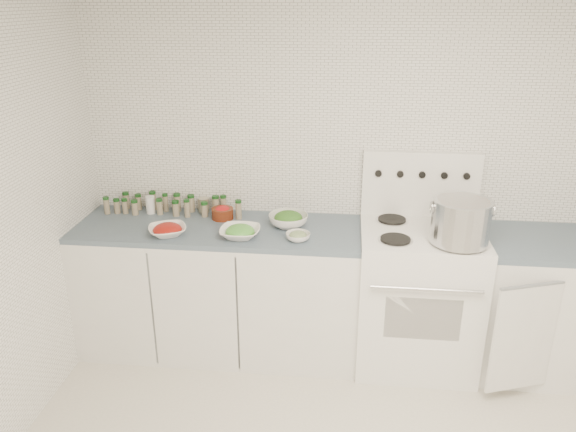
# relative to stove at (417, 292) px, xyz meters

# --- Properties ---
(room_walls) EXTENTS (3.54, 3.04, 2.52)m
(room_walls) POSITION_rel_stove_xyz_m (-0.48, -1.19, 1.06)
(room_walls) COLOR white
(room_walls) RESTS_ON ground
(counter_left) EXTENTS (1.85, 0.62, 0.90)m
(counter_left) POSITION_rel_stove_xyz_m (-1.30, 0.00, -0.05)
(counter_left) COLOR white
(counter_left) RESTS_ON ground
(stove) EXTENTS (0.76, 0.70, 1.36)m
(stove) POSITION_rel_stove_xyz_m (0.00, 0.00, 0.00)
(stove) COLOR white
(stove) RESTS_ON ground
(counter_right) EXTENTS (0.89, 0.76, 0.90)m
(counter_right) POSITION_rel_stove_xyz_m (0.82, 0.00, -0.05)
(counter_right) COLOR white
(counter_right) RESTS_ON ground
(stock_pot) EXTENTS (0.36, 0.34, 0.26)m
(stock_pot) POSITION_rel_stove_xyz_m (0.18, -0.18, 0.59)
(stock_pot) COLOR silver
(stock_pot) RESTS_ON stove
(bowl_tomato) EXTENTS (0.30, 0.30, 0.08)m
(bowl_tomato) POSITION_rel_stove_xyz_m (-1.59, -0.16, 0.44)
(bowl_tomato) COLOR white
(bowl_tomato) RESTS_ON counter_left
(bowl_snowpea) EXTENTS (0.25, 0.25, 0.08)m
(bowl_snowpea) POSITION_rel_stove_xyz_m (-1.13, -0.15, 0.44)
(bowl_snowpea) COLOR white
(bowl_snowpea) RESTS_ON counter_left
(bowl_broccoli) EXTENTS (0.30, 0.30, 0.10)m
(bowl_broccoli) POSITION_rel_stove_xyz_m (-0.85, 0.06, 0.45)
(bowl_broccoli) COLOR white
(bowl_broccoli) RESTS_ON counter_left
(bowl_zucchini) EXTENTS (0.20, 0.20, 0.06)m
(bowl_zucchini) POSITION_rel_stove_xyz_m (-0.77, -0.16, 0.43)
(bowl_zucchini) COLOR white
(bowl_zucchini) RESTS_ON counter_left
(bowl_pepper) EXTENTS (0.15, 0.15, 0.09)m
(bowl_pepper) POSITION_rel_stove_xyz_m (-1.30, 0.15, 0.45)
(bowl_pepper) COLOR #5A210F
(bowl_pepper) RESTS_ON counter_left
(salt_canister) EXTENTS (0.07, 0.07, 0.12)m
(salt_canister) POSITION_rel_stove_xyz_m (-1.82, 0.19, 0.46)
(salt_canister) COLOR white
(salt_canister) RESTS_ON counter_left
(tin_can) EXTENTS (0.10, 0.10, 0.10)m
(tin_can) POSITION_rel_stove_xyz_m (-1.46, 0.26, 0.45)
(tin_can) COLOR #B3AF98
(tin_can) RESTS_ON counter_left
(spice_cluster) EXTENTS (0.96, 0.16, 0.13)m
(spice_cluster) POSITION_rel_stove_xyz_m (-1.69, 0.21, 0.46)
(spice_cluster) COLOR gray
(spice_cluster) RESTS_ON counter_left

